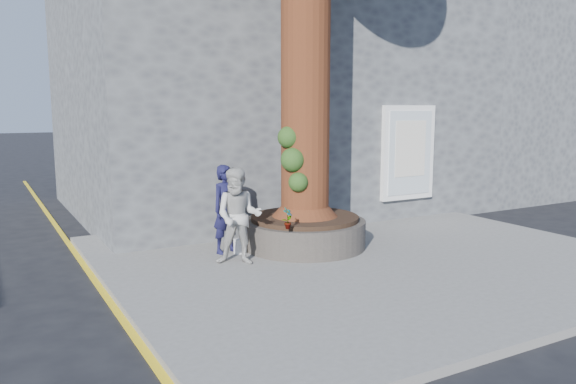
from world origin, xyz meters
TOP-DOWN VIEW (x-y plane):
  - ground at (0.00, 0.00)m, footprint 120.00×120.00m
  - pavement at (1.50, 1.00)m, footprint 9.00×8.00m
  - yellow_line at (-3.05, 1.00)m, footprint 0.10×30.00m
  - stone_shop at (2.50, 7.20)m, footprint 10.30×8.30m
  - neighbour_shop at (10.50, 7.20)m, footprint 6.00×8.00m
  - planter at (0.80, 2.00)m, footprint 2.30×2.30m
  - man at (-0.66, 2.33)m, footprint 0.67×0.53m
  - woman at (-0.78, 1.53)m, footprint 1.01×0.96m
  - shopping_bag at (-0.49, 2.13)m, footprint 0.21×0.13m
  - plant_a at (-0.05, 1.15)m, footprint 0.23×0.21m
  - plant_b at (0.70, 1.98)m, footprint 0.21×0.21m
  - plant_c at (1.65, 2.64)m, footprint 0.24×0.24m
  - plant_d at (1.65, 2.79)m, footprint 0.35×0.36m

SIDE VIEW (x-z plane):
  - ground at x=0.00m, z-range 0.00..0.00m
  - yellow_line at x=-3.05m, z-range 0.00..0.01m
  - pavement at x=1.50m, z-range 0.00..0.12m
  - shopping_bag at x=-0.49m, z-range 0.12..0.40m
  - planter at x=0.80m, z-range 0.11..0.71m
  - plant_c at x=1.65m, z-range 0.72..1.02m
  - plant_d at x=1.65m, z-range 0.72..1.02m
  - plant_b at x=0.70m, z-range 0.72..1.06m
  - plant_a at x=-0.05m, z-range 0.72..1.09m
  - man at x=-0.66m, z-range 0.12..1.74m
  - woman at x=-0.78m, z-range 0.12..1.77m
  - neighbour_shop at x=10.50m, z-range 0.00..6.00m
  - stone_shop at x=2.50m, z-range 0.01..6.31m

